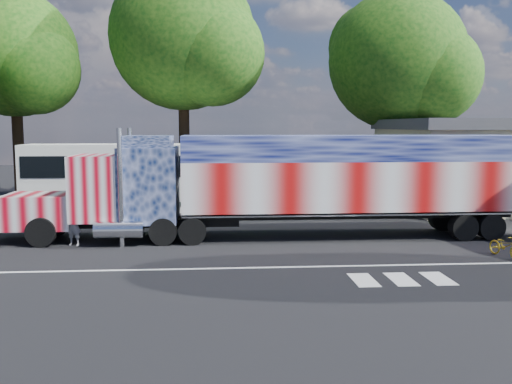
{
  "coord_description": "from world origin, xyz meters",
  "views": [
    {
      "loc": [
        -1.87,
        -21.9,
        4.81
      ],
      "look_at": [
        0.0,
        3.0,
        1.9
      ],
      "focal_mm": 40.0,
      "sensor_mm": 36.0,
      "label": 1
    }
  ],
  "objects": [
    {
      "name": "coach_bus",
      "position": [
        -5.99,
        10.91,
        1.96
      ],
      "size": [
        12.98,
        3.02,
        3.78
      ],
      "color": "white",
      "rests_on": "ground"
    },
    {
      "name": "woman",
      "position": [
        -7.5,
        1.2,
        0.85
      ],
      "size": [
        0.7,
        0.54,
        1.71
      ],
      "primitive_type": "imported",
      "rotation": [
        0.0,
        0.0,
        -0.24
      ],
      "color": "slate",
      "rests_on": "ground"
    },
    {
      "name": "lane_markings",
      "position": [
        1.71,
        -3.77,
        0.01
      ],
      "size": [
        30.0,
        2.67,
        0.01
      ],
      "color": "silver",
      "rests_on": "ground"
    },
    {
      "name": "tree_nw_a",
      "position": [
        -14.32,
        16.07,
        9.27
      ],
      "size": [
        8.35,
        7.95,
        13.32
      ],
      "color": "black",
      "rests_on": "ground"
    },
    {
      "name": "semi_truck",
      "position": [
        1.28,
        2.21,
        2.43
      ],
      "size": [
        22.15,
        3.5,
        4.72
      ],
      "color": "black",
      "rests_on": "ground"
    },
    {
      "name": "ground",
      "position": [
        0.0,
        0.0,
        0.0
      ],
      "size": [
        100.0,
        100.0,
        0.0
      ],
      "primitive_type": "plane",
      "color": "black"
    },
    {
      "name": "tree_n_mid",
      "position": [
        -3.6,
        15.83,
        10.43
      ],
      "size": [
        9.88,
        9.41,
        15.2
      ],
      "color": "black",
      "rests_on": "ground"
    },
    {
      "name": "tree_ne_a",
      "position": [
        10.62,
        16.0,
        9.07
      ],
      "size": [
        9.65,
        9.19,
        13.72
      ],
      "color": "black",
      "rests_on": "ground"
    },
    {
      "name": "bicycle",
      "position": [
        8.81,
        -2.1,
        0.42
      ],
      "size": [
        0.95,
        1.69,
        0.84
      ],
      "primitive_type": "imported",
      "rotation": [
        0.0,
        0.0,
        0.26
      ],
      "color": "gold",
      "rests_on": "ground"
    }
  ]
}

